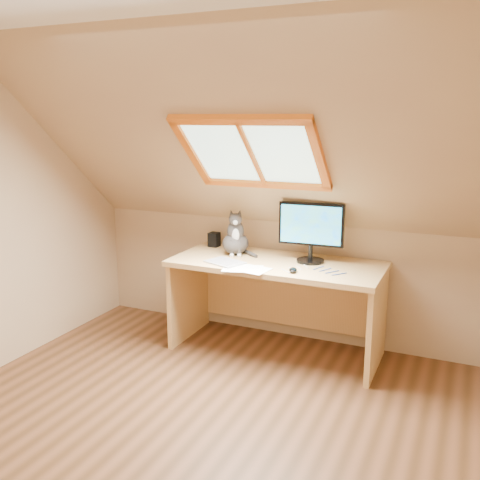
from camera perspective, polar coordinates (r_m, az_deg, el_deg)
The scene contains 10 objects.
ground at distance 3.40m, azimuth -6.08°, elevation -20.41°, with size 3.50×3.50×0.00m, color brown.
room_shell at distance 2.79m, azimuth -7.73°, elevation 3.89°, with size 3.52×3.52×2.41m.
desk at distance 4.34m, azimuth 4.21°, elevation -5.00°, with size 1.66×0.73×0.76m.
monitor at distance 4.16m, azimuth 7.59°, elevation 1.23°, with size 0.51×0.21×0.47m.
cat at distance 4.39m, azimuth -0.48°, elevation 0.21°, with size 0.29×0.31×0.39m.
desk_speaker at distance 4.68m, azimuth -2.77°, elevation 0.05°, with size 0.09×0.09×0.12m, color black.
graphics_tablet at distance 4.16m, azimuth -1.61°, elevation -2.39°, with size 0.28×0.20×0.01m, color #B2B2B7.
mouse at distance 3.93m, azimuth 5.67°, elevation -3.21°, with size 0.06×0.10×0.03m, color black.
papers at distance 4.03m, azimuth 0.58°, elevation -2.95°, with size 0.33×0.27×0.00m.
cables at distance 4.00m, azimuth 8.07°, elevation -3.19°, with size 0.51×0.26×0.01m.
Camera 1 is at (1.45, -2.44, 1.87)m, focal length 40.00 mm.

